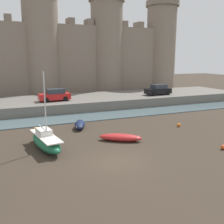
% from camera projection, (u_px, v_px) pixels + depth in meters
% --- Properties ---
extents(ground_plane, '(160.00, 160.00, 0.00)m').
position_uv_depth(ground_plane, '(116.00, 162.00, 18.01)').
color(ground_plane, '#382D23').
extents(water_channel, '(80.00, 4.50, 0.10)m').
position_uv_depth(water_channel, '(68.00, 119.00, 30.58)').
color(water_channel, slate).
rests_on(water_channel, ground).
extents(quay_road, '(59.86, 10.00, 1.35)m').
position_uv_depth(quay_road, '(56.00, 104.00, 36.98)').
color(quay_road, '#666059').
rests_on(quay_road, ground).
extents(castle, '(54.44, 6.59, 20.99)m').
position_uv_depth(castle, '(42.00, 51.00, 44.65)').
color(castle, gray).
rests_on(castle, ground).
extents(rowboat_near_channel_right, '(3.71, 2.92, 0.63)m').
position_uv_depth(rowboat_near_channel_right, '(121.00, 137.00, 22.54)').
color(rowboat_near_channel_right, red).
rests_on(rowboat_near_channel_right, ground).
extents(sailboat_foreground_centre, '(2.24, 5.51, 6.08)m').
position_uv_depth(sailboat_foreground_centre, '(46.00, 141.00, 20.54)').
color(sailboat_foreground_centre, '#1E6B47').
rests_on(sailboat_foreground_centre, ground).
extents(rowboat_midflat_centre, '(1.97, 3.09, 0.78)m').
position_uv_depth(rowboat_midflat_centre, '(80.00, 124.00, 26.56)').
color(rowboat_midflat_centre, '#141E3D').
rests_on(rowboat_midflat_centre, ground).
extents(mooring_buoy_near_channel, '(0.46, 0.46, 0.46)m').
position_uv_depth(mooring_buoy_near_channel, '(36.00, 129.00, 25.38)').
color(mooring_buoy_near_channel, orange).
rests_on(mooring_buoy_near_channel, ground).
extents(mooring_buoy_mid_mud, '(0.38, 0.38, 0.38)m').
position_uv_depth(mooring_buoy_mid_mud, '(179.00, 125.00, 27.21)').
color(mooring_buoy_mid_mud, orange).
rests_on(mooring_buoy_mid_mud, ground).
extents(mooring_buoy_off_centre, '(0.38, 0.38, 0.38)m').
position_uv_depth(mooring_buoy_off_centre, '(223.00, 147.00, 20.47)').
color(mooring_buoy_off_centre, '#E04C1E').
rests_on(mooring_buoy_off_centre, ground).
extents(car_quay_west, '(4.18, 2.03, 1.62)m').
position_uv_depth(car_quay_west, '(158.00, 90.00, 40.80)').
color(car_quay_west, black).
rests_on(car_quay_west, quay_road).
extents(car_quay_east, '(4.18, 2.03, 1.62)m').
position_uv_depth(car_quay_east, '(55.00, 95.00, 34.99)').
color(car_quay_east, red).
rests_on(car_quay_east, quay_road).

